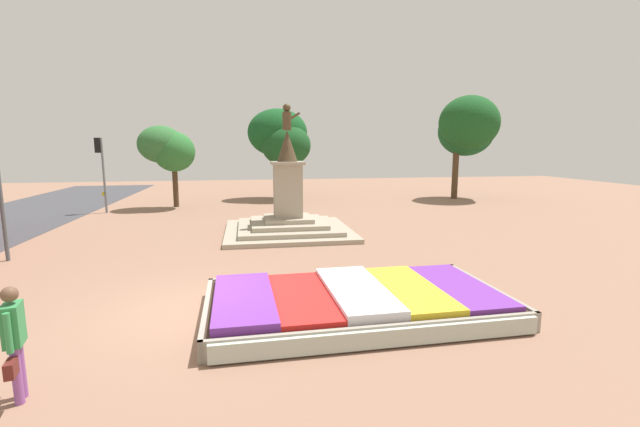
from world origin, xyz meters
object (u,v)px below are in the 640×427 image
at_px(pedestrian_with_handbag, 14,338).
at_px(statue_monument, 288,213).
at_px(flower_planter, 355,302).
at_px(traffic_light_far_corner, 101,162).

bearing_deg(pedestrian_with_handbag, statue_monument, 66.24).
relative_size(flower_planter, traffic_light_far_corner, 1.63).
height_order(flower_planter, statue_monument, statue_monument).
bearing_deg(statue_monument, traffic_light_far_corner, 142.67).
bearing_deg(flower_planter, pedestrian_with_handbag, -157.02).
relative_size(statue_monument, traffic_light_far_corner, 1.31).
xyz_separation_m(statue_monument, traffic_light_far_corner, (-9.38, 7.15, 1.93)).
relative_size(traffic_light_far_corner, pedestrian_with_handbag, 2.37).
xyz_separation_m(flower_planter, pedestrian_with_handbag, (-5.59, -2.37, 0.72)).
xyz_separation_m(traffic_light_far_corner, pedestrian_with_handbag, (4.39, -18.50, -1.81)).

